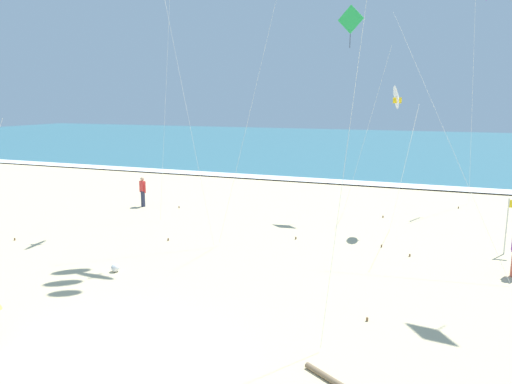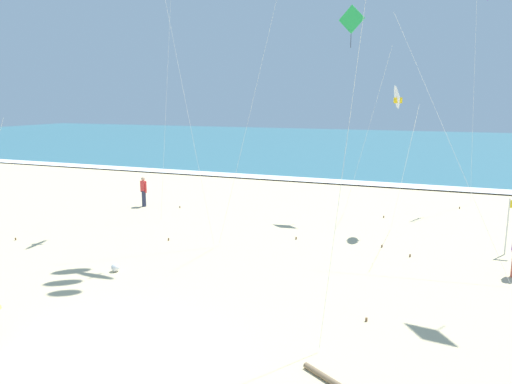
% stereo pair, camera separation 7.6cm
% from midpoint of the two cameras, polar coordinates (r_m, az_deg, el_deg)
% --- Properties ---
extents(ground_plane, '(160.00, 160.00, 0.00)m').
position_cam_midpoint_polar(ground_plane, '(11.42, -19.43, -18.99)').
color(ground_plane, beige).
extents(ocean_water, '(160.00, 60.00, 0.08)m').
position_cam_midpoint_polar(ocean_water, '(62.59, 15.12, 5.39)').
color(ocean_water, '#336B7A').
rests_on(ocean_water, ground).
extents(shoreline_foam, '(160.00, 1.78, 0.01)m').
position_cam_midpoint_polar(shoreline_foam, '(33.43, 9.40, 1.25)').
color(shoreline_foam, white).
rests_on(shoreline_foam, ocean_water).
extents(kite_diamond_emerald_mid, '(2.64, 0.62, 9.94)m').
position_cam_midpoint_polar(kite_diamond_emerald_mid, '(24.26, 11.17, 18.75)').
color(kite_diamond_emerald_mid, green).
rests_on(kite_diamond_emerald_mid, ground).
extents(kite_delta_ivory_high, '(1.36, 4.13, 6.19)m').
position_cam_midpoint_polar(kite_delta_ivory_high, '(21.15, 16.31, 10.66)').
color(kite_delta_ivory_high, white).
rests_on(kite_delta_ivory_high, ground).
extents(bystander_red_top, '(0.47, 0.28, 1.59)m').
position_cam_midpoint_polar(bystander_red_top, '(26.12, -13.35, 0.05)').
color(bystander_red_top, '#2D334C').
rests_on(bystander_red_top, ground).
extents(lifeguard_flag, '(0.45, 0.05, 2.10)m').
position_cam_midpoint_polar(lifeguard_flag, '(19.68, 27.65, -3.04)').
color(lifeguard_flag, silver).
rests_on(lifeguard_flag, ground).
extents(beach_ball, '(0.28, 0.28, 0.28)m').
position_cam_midpoint_polar(beach_ball, '(16.69, -16.46, -8.59)').
color(beach_ball, white).
rests_on(beach_ball, ground).
extents(driftwood_log, '(1.09, 0.72, 0.12)m').
position_cam_midpoint_polar(driftwood_log, '(10.49, 8.25, -20.91)').
color(driftwood_log, '#846B4C').
rests_on(driftwood_log, ground).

